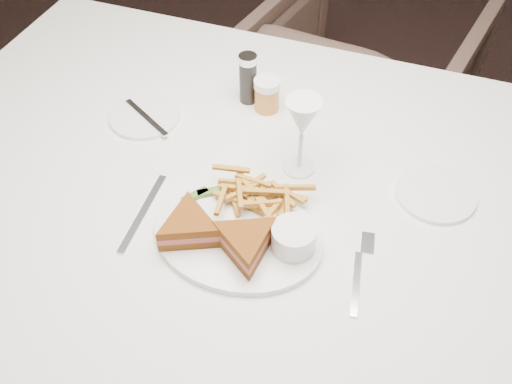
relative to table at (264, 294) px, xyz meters
name	(u,v)px	position (x,y,z in m)	size (l,w,h in m)	color
ground	(307,307)	(0.06, 0.23, -0.38)	(5.00, 5.00, 0.00)	black
table	(264,294)	(0.00, 0.00, 0.00)	(1.63, 1.09, 0.75)	white
chair_far	(361,83)	(-0.03, 0.96, -0.02)	(0.69, 0.65, 0.71)	#4E3930
table_setting	(254,193)	(-0.01, -0.04, 0.41)	(0.82, 0.58, 0.18)	white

